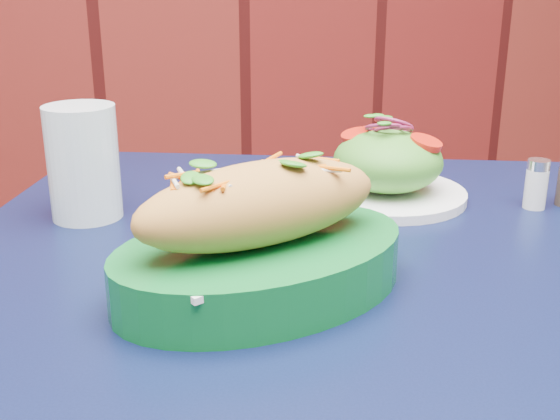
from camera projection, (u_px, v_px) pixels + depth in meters
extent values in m
cube|color=black|center=(318.00, 269.00, 0.73)|extent=(1.02, 1.02, 0.03)
cylinder|color=black|center=(128.00, 384.00, 1.19)|extent=(0.04, 0.04, 0.72)
cylinder|color=black|center=(525.00, 405.00, 1.14)|extent=(0.04, 0.04, 0.72)
cube|color=white|center=(261.00, 246.00, 0.63)|extent=(0.24, 0.20, 0.01)
ellipsoid|color=gold|center=(260.00, 203.00, 0.62)|extent=(0.26, 0.16, 0.07)
cylinder|color=white|center=(386.00, 194.00, 0.90)|extent=(0.20, 0.20, 0.01)
ellipsoid|color=#4C992D|center=(388.00, 161.00, 0.89)|extent=(0.14, 0.14, 0.08)
cylinder|color=red|center=(426.00, 139.00, 0.86)|extent=(0.04, 0.04, 0.01)
cylinder|color=red|center=(357.00, 132.00, 0.90)|extent=(0.04, 0.04, 0.01)
cylinder|color=red|center=(377.00, 128.00, 0.92)|extent=(0.04, 0.04, 0.01)
torus|color=maroon|center=(389.00, 127.00, 0.87)|extent=(0.05, 0.05, 0.00)
torus|color=maroon|center=(390.00, 124.00, 0.87)|extent=(0.05, 0.05, 0.00)
torus|color=maroon|center=(390.00, 121.00, 0.87)|extent=(0.05, 0.05, 0.00)
cylinder|color=silver|center=(83.00, 163.00, 0.82)|extent=(0.08, 0.08, 0.13)
cylinder|color=white|center=(536.00, 189.00, 0.86)|extent=(0.03, 0.03, 0.05)
cylinder|color=silver|center=(539.00, 165.00, 0.85)|extent=(0.03, 0.03, 0.01)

